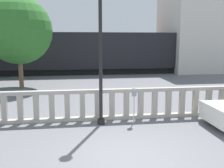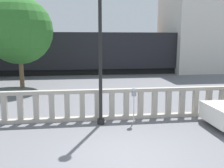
{
  "view_description": "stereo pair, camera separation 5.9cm",
  "coord_description": "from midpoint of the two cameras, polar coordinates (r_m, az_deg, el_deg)",
  "views": [
    {
      "loc": [
        -1.3,
        -6.18,
        3.11
      ],
      "look_at": [
        0.14,
        4.37,
        1.26
      ],
      "focal_mm": 40.0,
      "sensor_mm": 36.0,
      "label": 1
    },
    {
      "loc": [
        -1.24,
        -6.19,
        3.11
      ],
      "look_at": [
        0.14,
        4.37,
        1.26
      ],
      "focal_mm": 40.0,
      "sensor_mm": 36.0,
      "label": 2
    }
  ],
  "objects": [
    {
      "name": "ground_plane",
      "position": [
        7.04,
        3.59,
        -16.39
      ],
      "size": [
        160.0,
        160.0,
        0.0
      ],
      "primitive_type": "plane",
      "color": "slate"
    },
    {
      "name": "balustrade",
      "position": [
        9.96,
        -0.17,
        -4.64
      ],
      "size": [
        12.49,
        0.24,
        1.23
      ],
      "color": "#ADA599",
      "rests_on": "ground"
    },
    {
      "name": "lamppost",
      "position": [
        9.06,
        -2.84,
        8.9
      ],
      "size": [
        0.35,
        0.35,
        5.06
      ],
      "color": "black",
      "rests_on": "ground"
    },
    {
      "name": "parking_meter",
      "position": [
        9.4,
        4.92,
        -2.42
      ],
      "size": [
        0.18,
        0.18,
        1.38
      ],
      "color": "silver",
      "rests_on": "ground"
    },
    {
      "name": "train_near",
      "position": [
        24.1,
        -4.0,
        7.24
      ],
      "size": [
        26.17,
        3.19,
        4.45
      ],
      "color": "black",
      "rests_on": "ground"
    },
    {
      "name": "train_far",
      "position": [
        29.18,
        3.27,
        7.16
      ],
      "size": [
        20.75,
        3.04,
        3.87
      ],
      "color": "black",
      "rests_on": "ground"
    },
    {
      "name": "building_block",
      "position": [
        29.31,
        23.51,
        11.85
      ],
      "size": [
        11.82,
        6.92,
        9.06
      ],
      "color": "beige",
      "rests_on": "ground"
    },
    {
      "name": "tree_left",
      "position": [
        17.5,
        -20.73,
        11.38
      ],
      "size": [
        4.35,
        4.35,
        5.94
      ],
      "color": "brown",
      "rests_on": "ground"
    }
  ]
}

